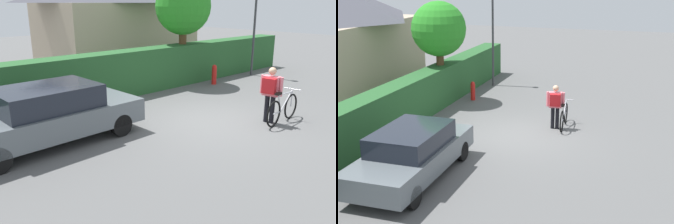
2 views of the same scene
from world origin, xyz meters
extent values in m
plane|color=#595959|center=(0.00, 0.00, 0.00)|extent=(60.00, 60.00, 0.00)
cube|color=#27582B|center=(0.00, 4.18, 0.80)|extent=(18.65, 0.90, 1.60)
cube|color=tan|center=(3.34, 9.24, 1.61)|extent=(7.29, 4.40, 3.22)
pyramid|color=#4C4C56|center=(3.34, 9.24, 4.01)|extent=(7.65, 4.62, 1.58)
cube|color=slate|center=(-4.02, 1.71, 0.58)|extent=(4.46, 1.86, 0.58)
cube|color=#1E232D|center=(-4.02, 1.71, 1.13)|extent=(2.29, 1.61, 0.53)
cylinder|color=black|center=(-2.53, 2.54, 0.29)|extent=(0.57, 0.19, 0.57)
cylinder|color=black|center=(-2.50, 0.93, 0.29)|extent=(0.57, 0.19, 0.57)
cylinder|color=black|center=(-5.54, 2.49, 0.29)|extent=(0.57, 0.19, 0.57)
cylinder|color=black|center=(-5.52, 0.88, 0.29)|extent=(0.57, 0.19, 0.57)
torus|color=black|center=(1.90, -1.30, 0.37)|extent=(0.74, 0.09, 0.74)
torus|color=black|center=(0.88, -1.35, 0.37)|extent=(0.74, 0.09, 0.74)
cylinder|color=silver|center=(1.59, -1.31, 0.60)|extent=(0.66, 0.07, 0.53)
cylinder|color=silver|center=(1.16, -1.34, 0.61)|extent=(0.24, 0.05, 0.53)
cylinder|color=silver|center=(1.46, -1.32, 0.83)|extent=(0.80, 0.08, 0.08)
cylinder|color=silver|center=(1.07, -1.34, 0.36)|extent=(0.39, 0.06, 0.05)
cylinder|color=silver|center=(1.90, -1.30, 0.61)|extent=(0.04, 0.04, 0.48)
cube|color=black|center=(1.06, -1.34, 0.90)|extent=(0.23, 0.11, 0.06)
cylinder|color=silver|center=(1.90, -1.30, 0.88)|extent=(0.06, 0.50, 0.03)
cylinder|color=black|center=(1.14, -0.97, 0.39)|extent=(0.13, 0.13, 0.78)
cylinder|color=black|center=(1.16, -1.13, 0.39)|extent=(0.13, 0.13, 0.78)
cube|color=#E5727F|center=(1.15, -1.05, 1.05)|extent=(0.26, 0.48, 0.55)
sphere|color=tan|center=(1.15, -1.05, 1.46)|extent=(0.21, 0.21, 0.21)
cylinder|color=#E5727F|center=(1.11, -0.78, 1.07)|extent=(0.09, 0.09, 0.52)
cylinder|color=#E5727F|center=(1.19, -1.33, 1.07)|extent=(0.09, 0.09, 0.52)
cube|color=red|center=(0.99, -1.08, 1.08)|extent=(0.21, 0.38, 0.42)
cylinder|color=#38383D|center=(6.50, 3.16, 2.22)|extent=(0.10, 0.10, 4.43)
cylinder|color=brown|center=(3.04, 4.25, 1.21)|extent=(0.31, 0.31, 2.42)
sphere|color=#2A8C25|center=(3.04, 4.25, 3.09)|extent=(2.24, 2.24, 2.24)
cylinder|color=red|center=(3.75, 3.11, 0.35)|extent=(0.20, 0.20, 0.70)
sphere|color=red|center=(3.75, 3.11, 0.72)|extent=(0.18, 0.18, 0.18)
camera|label=1|loc=(-7.33, -5.98, 3.26)|focal=37.52mm
camera|label=2|loc=(-14.14, -4.22, 5.38)|focal=49.52mm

